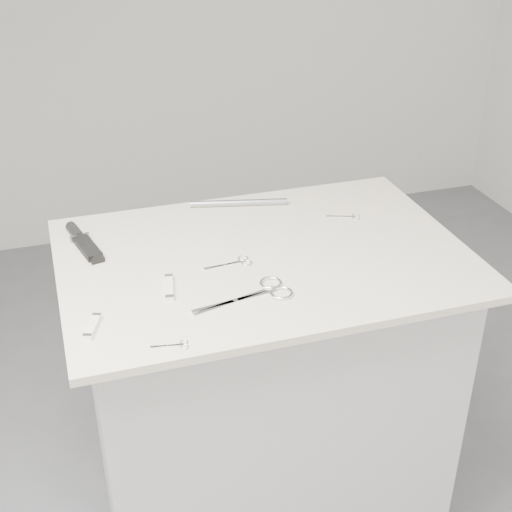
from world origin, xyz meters
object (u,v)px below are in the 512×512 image
object	(u,v)px
pocket_knife_a	(169,287)
metal_rail	(239,203)
plinth	(263,401)
embroidery_scissors_b	(348,217)
sheathed_knife	(82,241)
tiny_scissors	(175,345)
embroidery_scissors_a	(236,263)
pocket_knife_b	(92,326)
large_shears	(262,292)

from	to	relation	value
pocket_knife_a	metal_rail	bearing A→B (deg)	-25.72
metal_rail	plinth	bearing A→B (deg)	-93.56
embroidery_scissors_b	sheathed_knife	world-z (taller)	sheathed_knife
embroidery_scissors_b	plinth	bearing A→B (deg)	-136.30
plinth	embroidery_scissors_b	bearing A→B (deg)	24.23
sheathed_knife	metal_rail	xyz separation A→B (m)	(0.44, 0.09, 0.00)
embroidery_scissors_b	tiny_scissors	distance (m)	0.71
metal_rail	embroidery_scissors_b	bearing A→B (deg)	-30.88
embroidery_scissors_a	pocket_knife_a	bearing A→B (deg)	-163.86
pocket_knife_a	metal_rail	world-z (taller)	metal_rail
sheathed_knife	pocket_knife_b	size ratio (longest dim) A/B	2.35
embroidery_scissors_b	pocket_knife_b	distance (m)	0.79
plinth	large_shears	world-z (taller)	large_shears
plinth	embroidery_scissors_a	distance (m)	0.48
plinth	pocket_knife_b	distance (m)	0.68
embroidery_scissors_a	pocket_knife_a	size ratio (longest dim) A/B	1.14
plinth	pocket_knife_b	xyz separation A→B (m)	(-0.44, -0.19, 0.48)
embroidery_scissors_b	pocket_knife_b	size ratio (longest dim) A/B	1.06
pocket_knife_a	pocket_knife_b	distance (m)	0.21
embroidery_scissors_a	pocket_knife_a	xyz separation A→B (m)	(-0.18, -0.07, 0.00)
sheathed_knife	metal_rail	bearing A→B (deg)	-91.20
embroidery_scissors_b	pocket_knife_a	size ratio (longest dim) A/B	0.87
large_shears	metal_rail	bearing A→B (deg)	68.68
embroidery_scissors_b	tiny_scissors	xyz separation A→B (m)	(-0.57, -0.43, -0.00)
embroidery_scissors_b	pocket_knife_a	distance (m)	0.58
embroidery_scissors_b	pocket_knife_a	world-z (taller)	pocket_knife_a
metal_rail	pocket_knife_b	bearing A→B (deg)	-133.65
plinth	large_shears	distance (m)	0.51
tiny_scissors	sheathed_knife	xyz separation A→B (m)	(-0.14, 0.50, 0.01)
pocket_knife_b	metal_rail	bearing A→B (deg)	-22.39
pocket_knife_a	pocket_knife_b	bearing A→B (deg)	129.70
large_shears	pocket_knife_b	bearing A→B (deg)	172.04
tiny_scissors	embroidery_scissors_a	bearing A→B (deg)	63.02
embroidery_scissors_b	sheathed_knife	bearing A→B (deg)	-165.81
pocket_knife_b	tiny_scissors	bearing A→B (deg)	-104.83
embroidery_scissors_a	embroidery_scissors_b	size ratio (longest dim) A/B	1.31
embroidery_scissors_a	large_shears	bearing A→B (deg)	-88.39
pocket_knife_a	large_shears	bearing A→B (deg)	-101.94
embroidery_scissors_b	pocket_knife_a	bearing A→B (deg)	-138.48
tiny_scissors	metal_rail	xyz separation A→B (m)	(0.31, 0.59, 0.01)
large_shears	sheathed_knife	world-z (taller)	sheathed_knife
sheathed_knife	metal_rail	distance (m)	0.45
pocket_knife_a	pocket_knife_b	xyz separation A→B (m)	(-0.18, -0.10, -0.00)
embroidery_scissors_b	large_shears	bearing A→B (deg)	-119.61
metal_rail	large_shears	bearing A→B (deg)	-99.86
plinth	tiny_scissors	distance (m)	0.63
large_shears	metal_rail	world-z (taller)	metal_rail
large_shears	tiny_scissors	size ratio (longest dim) A/B	3.09
pocket_knife_b	metal_rail	world-z (taller)	metal_rail
pocket_knife_b	pocket_knife_a	bearing A→B (deg)	-39.40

